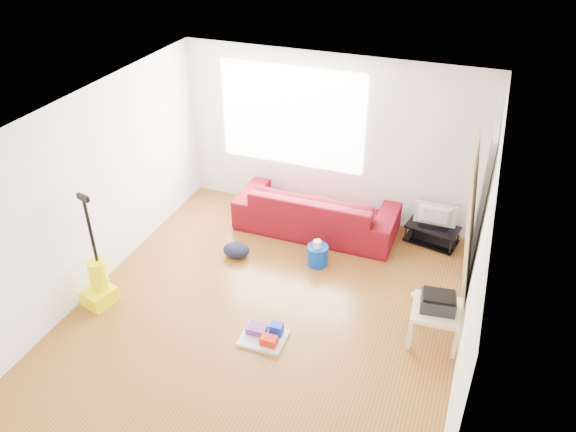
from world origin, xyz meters
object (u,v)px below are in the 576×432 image
at_px(bucket, 317,264).
at_px(sofa, 316,229).
at_px(side_table, 436,313).
at_px(tv_stand, 432,234).
at_px(backpack, 237,256).
at_px(vacuum, 99,284).
at_px(cleaning_tray, 265,335).

bearing_deg(bucket, sofa, 109.43).
distance_m(sofa, side_table, 2.61).
relative_size(sofa, side_table, 4.09).
bearing_deg(side_table, tv_stand, 98.71).
xyz_separation_m(tv_stand, bucket, (-1.38, -1.07, -0.14)).
bearing_deg(sofa, backpack, 51.18).
relative_size(tv_stand, vacuum, 0.53).
bearing_deg(bucket, cleaning_tray, -94.21).
bearing_deg(tv_stand, side_table, -69.65).
height_order(sofa, vacuum, vacuum).
bearing_deg(cleaning_tray, backpack, 126.19).
bearing_deg(backpack, tv_stand, 24.43).
height_order(sofa, tv_stand, sofa).
distance_m(side_table, backpack, 2.89).
distance_m(bucket, vacuum, 2.84).
bearing_deg(backpack, bucket, 8.36).
relative_size(cleaning_tray, backpack, 1.40).
distance_m(bucket, cleaning_tray, 1.59).
relative_size(sofa, tv_stand, 2.97).
height_order(sofa, backpack, sofa).
height_order(bucket, cleaning_tray, cleaning_tray).
height_order(sofa, cleaning_tray, sofa).
bearing_deg(bucket, backpack, -168.51).
relative_size(sofa, cleaning_tray, 4.50).
xyz_separation_m(backpack, vacuum, (-1.16, -1.46, 0.28)).
bearing_deg(side_table, vacuum, -168.55).
relative_size(tv_stand, backpack, 2.13).
xyz_separation_m(sofa, side_table, (1.96, -1.69, 0.37)).
relative_size(bucket, cleaning_tray, 0.55).
bearing_deg(sofa, side_table, 139.26).
bearing_deg(backpack, side_table, -16.46).
relative_size(sofa, vacuum, 1.57).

